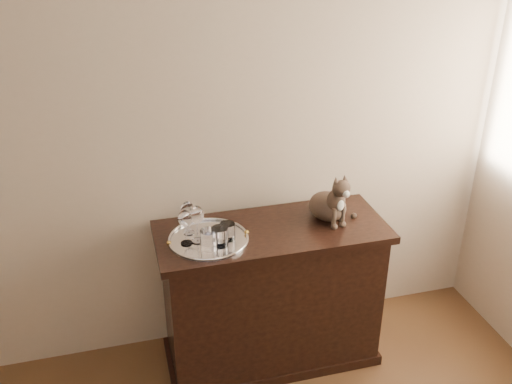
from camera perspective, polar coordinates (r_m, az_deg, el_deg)
wall_back at (r=2.91m, az=-11.50°, el=6.35°), size 4.00×0.10×2.70m
sideboard at (r=3.18m, az=1.52°, el=-10.32°), size 1.20×0.50×0.85m
tray at (r=2.85m, az=-4.77°, el=-4.80°), size 0.40×0.40×0.01m
wine_glass_a at (r=2.86m, az=-6.81°, el=-2.56°), size 0.07×0.07×0.18m
wine_glass_c at (r=2.78m, az=-7.05°, el=-3.51°), size 0.07×0.07×0.18m
wine_glass_d at (r=2.78m, az=-5.94°, el=-3.20°), size 0.07×0.07×0.20m
tumbler_a at (r=2.77m, az=-3.67°, el=-4.47°), size 0.08×0.08×0.09m
tumbler_b at (r=2.75m, az=-4.72°, el=-4.75°), size 0.09×0.09×0.10m
tumbler_c at (r=2.82m, az=-2.87°, el=-3.94°), size 0.08×0.08×0.09m
cat at (r=2.99m, az=7.24°, el=-0.20°), size 0.34×0.32×0.29m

